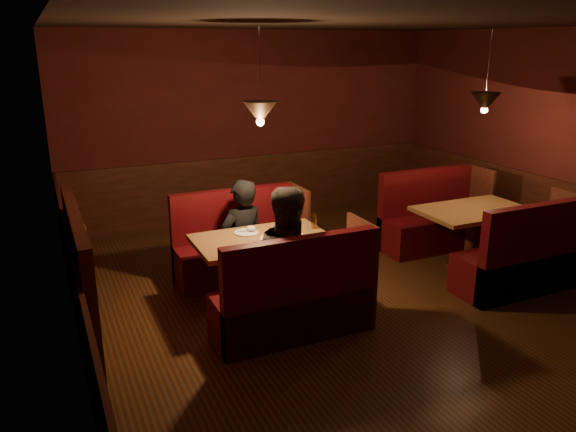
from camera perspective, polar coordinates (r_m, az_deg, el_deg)
name	(u,v)px	position (r m, az deg, el deg)	size (l,w,h in m)	color
room	(353,212)	(5.77, 6.57, 0.44)	(6.02, 7.02, 2.92)	black
main_table	(263,253)	(5.95, -2.51, -3.73)	(1.41, 0.85, 0.98)	brown
main_bench_far	(240,250)	(6.74, -4.89, -3.44)	(1.55, 0.55, 1.06)	#470C0E
main_bench_near	(297,304)	(5.38, 0.90, -8.92)	(1.55, 0.55, 1.06)	#470C0E
second_table	(473,224)	(7.28, 18.25, -0.78)	(1.35, 0.87, 0.76)	brown
second_bench_far	(432,223)	(7.95, 14.39, -0.67)	(1.50, 0.56, 1.07)	#470C0E
second_bench_near	(523,263)	(6.84, 22.78, -4.43)	(1.50, 0.56, 1.07)	#470C0E
diner_a	(242,219)	(6.36, -4.73, -0.25)	(0.59, 0.38, 1.61)	black
diner_b	(292,241)	(5.40, 0.44, -2.55)	(0.86, 0.67, 1.76)	#2D2924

